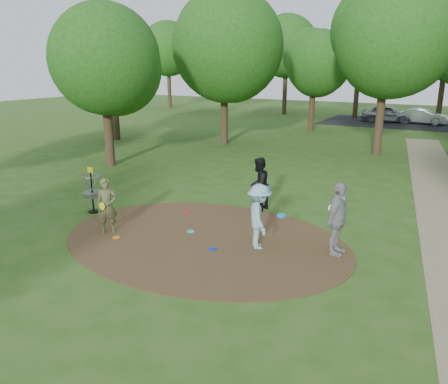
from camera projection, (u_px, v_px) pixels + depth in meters
The scene contains 15 objects.
ground at pixel (204, 240), 12.33m from camera, with size 100.00×100.00×0.00m, color #2D5119.
dirt_clearing at pixel (204, 239), 12.32m from camera, with size 8.40×8.40×0.02m, color #47301C.
parking_lot at pixel (409, 124), 36.66m from camera, with size 14.00×8.00×0.01m, color black.
player_observer_with_disc at pixel (107, 206), 12.65m from camera, with size 0.70×0.70×1.63m.
player_throwing_with_disc at pixel (259, 217), 11.56m from camera, with size 1.34×1.31×1.77m.
player_walking_with_disc at pixel (259, 184), 14.57m from camera, with size 0.76×0.94×1.82m.
player_waiting_with_disc at pixel (337, 219), 11.12m from camera, with size 0.58×1.17×1.93m.
disc_ground_cyan at pixel (191, 231), 12.87m from camera, with size 0.22×0.22×0.02m, color #1CD3E3.
disc_ground_blue at pixel (213, 249), 11.62m from camera, with size 0.22×0.22×0.02m, color #0D23E6.
disc_ground_red at pixel (187, 212), 14.58m from camera, with size 0.22×0.22×0.02m, color red.
car_left at pixel (387, 113), 37.59m from camera, with size 1.73×4.30×1.47m, color #97989D.
car_right at pixel (423, 116), 36.36m from camera, with size 1.35×3.87×1.27m, color #ADB0B5.
disc_ground_orange at pixel (116, 237), 12.42m from camera, with size 0.22×0.22×0.02m, color orange.
disc_golf_basket at pixel (92, 187), 14.41m from camera, with size 0.63×0.63×1.54m.
tree_ring at pixel (373, 51), 17.85m from camera, with size 37.31×45.37×9.15m.
Camera 1 is at (6.01, -9.77, 4.75)m, focal length 35.00 mm.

